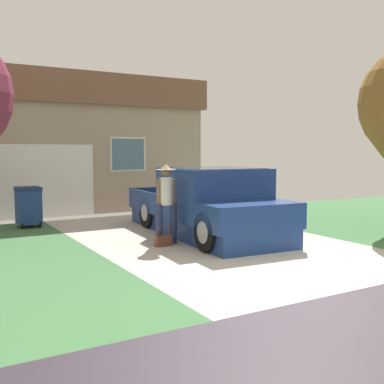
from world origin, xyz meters
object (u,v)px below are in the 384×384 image
object	(u,v)px
house_with_garage	(54,144)
person_with_hat	(166,200)
wheeled_trash_bin	(28,205)
pickup_truck	(211,205)
handbag	(163,240)

from	to	relation	value
house_with_garage	person_with_hat	bearing A→B (deg)	-88.52
house_with_garage	wheeled_trash_bin	bearing A→B (deg)	-111.12
pickup_truck	handbag	distance (m)	1.70
handbag	house_with_garage	bearing A→B (deg)	90.36
person_with_hat	house_with_garage	size ratio (longest dim) A/B	0.19
house_with_garage	handbag	bearing A→B (deg)	-89.64
handbag	wheeled_trash_bin	xyz separation A→B (m)	(-1.97, 4.01, 0.44)
person_with_hat	handbag	distance (m)	0.86
person_with_hat	handbag	size ratio (longest dim) A/B	3.95
pickup_truck	wheeled_trash_bin	distance (m)	4.95
handbag	house_with_garage	size ratio (longest dim) A/B	0.05
house_with_garage	wheeled_trash_bin	distance (m)	5.57
person_with_hat	wheeled_trash_bin	xyz separation A→B (m)	(-2.14, 3.82, -0.38)
pickup_truck	house_with_garage	distance (m)	8.75
handbag	pickup_truck	bearing A→B (deg)	18.28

